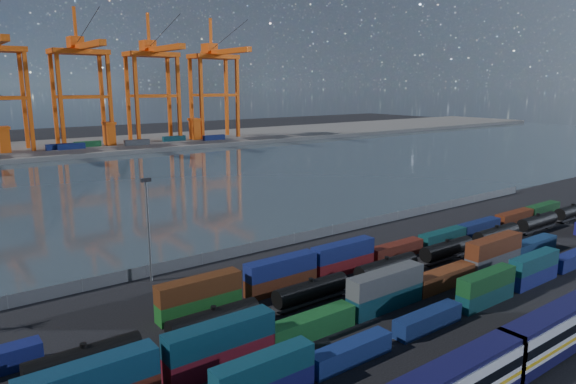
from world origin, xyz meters
TOP-DOWN VIEW (x-y plane):
  - ground at (0.00, 0.00)m, footprint 700.00×700.00m
  - harbor_water at (0.00, 105.00)m, footprint 700.00×700.00m
  - far_quay at (0.00, 210.00)m, footprint 700.00×70.00m
  - container_row_south at (-15.07, -10.64)m, footprint 125.56×2.24m
  - container_row_mid at (-15.54, -3.19)m, footprint 142.48×2.58m
  - container_row_north at (-3.15, 10.61)m, footprint 141.96×2.43m
  - tanker_string at (8.07, 4.18)m, footprint 120.92×2.67m
  - waterfront_fence at (-0.00, 28.00)m, footprint 160.12×0.12m
  - yard_light_mast at (-30.00, 26.00)m, footprint 1.60×0.40m
  - gantry_cranes at (-7.50, 203.26)m, footprint 200.17×48.33m
  - quay_containers at (-11.00, 195.46)m, footprint 172.58×10.99m
  - straddle_carriers at (-2.50, 200.00)m, footprint 140.00×7.00m

SIDE VIEW (x-z plane):
  - ground at x=0.00m, z-range 0.00..0.00m
  - harbor_water at x=0.00m, z-range 0.01..0.01m
  - far_quay at x=0.00m, z-range 0.00..2.00m
  - waterfront_fence at x=0.00m, z-range -0.10..2.10m
  - container_row_north at x=-3.15m, z-range -0.70..4.49m
  - tanker_string at x=8.07m, z-range 0.01..3.82m
  - container_row_south at x=-15.07m, z-range -0.30..4.48m
  - container_row_mid at x=-15.54m, z-range -0.39..5.11m
  - quay_containers at x=-11.00m, z-range 2.00..4.60m
  - straddle_carriers at x=-2.50m, z-range 2.27..13.37m
  - yard_light_mast at x=-30.00m, z-range 1.00..17.60m
  - gantry_cranes at x=-7.50m, z-range 7.39..72.83m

